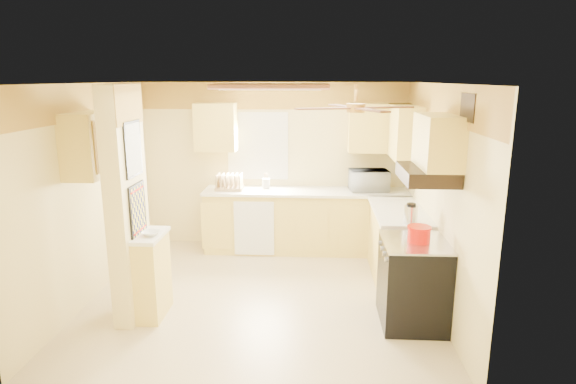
# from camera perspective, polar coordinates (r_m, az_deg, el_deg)

# --- Properties ---
(floor) EXTENTS (4.00, 4.00, 0.00)m
(floor) POSITION_cam_1_polar(r_m,az_deg,el_deg) (5.95, -3.12, -12.12)
(floor) COLOR beige
(floor) RESTS_ON ground
(ceiling) EXTENTS (4.00, 4.00, 0.00)m
(ceiling) POSITION_cam_1_polar(r_m,az_deg,el_deg) (5.37, -3.47, 12.74)
(ceiling) COLOR white
(ceiling) RESTS_ON wall_back
(wall_back) EXTENTS (4.00, 0.00, 4.00)m
(wall_back) POSITION_cam_1_polar(r_m,az_deg,el_deg) (7.38, -1.62, 3.15)
(wall_back) COLOR beige
(wall_back) RESTS_ON floor
(wall_front) EXTENTS (4.00, 0.00, 4.00)m
(wall_front) POSITION_cam_1_polar(r_m,az_deg,el_deg) (3.72, -6.62, -7.25)
(wall_front) COLOR beige
(wall_front) RESTS_ON floor
(wall_left) EXTENTS (0.00, 3.80, 3.80)m
(wall_left) POSITION_cam_1_polar(r_m,az_deg,el_deg) (6.08, -22.35, -0.05)
(wall_left) COLOR beige
(wall_left) RESTS_ON floor
(wall_right) EXTENTS (0.00, 3.80, 3.80)m
(wall_right) POSITION_cam_1_polar(r_m,az_deg,el_deg) (5.66, 17.27, -0.59)
(wall_right) COLOR beige
(wall_right) RESTS_ON floor
(wallpaper_border) EXTENTS (4.00, 0.02, 0.40)m
(wallpaper_border) POSITION_cam_1_polar(r_m,az_deg,el_deg) (7.24, -1.69, 11.33)
(wallpaper_border) COLOR gold
(wallpaper_border) RESTS_ON wall_back
(partition_column) EXTENTS (0.20, 0.70, 2.50)m
(partition_column) POSITION_cam_1_polar(r_m,az_deg,el_deg) (5.34, -18.54, -1.52)
(partition_column) COLOR beige
(partition_column) RESTS_ON floor
(partition_ledge) EXTENTS (0.25, 0.55, 0.90)m
(partition_ledge) POSITION_cam_1_polar(r_m,az_deg,el_deg) (5.51, -15.77, -9.63)
(partition_ledge) COLOR #FFDC6F
(partition_ledge) RESTS_ON floor
(ledge_top) EXTENTS (0.28, 0.58, 0.04)m
(ledge_top) POSITION_cam_1_polar(r_m,az_deg,el_deg) (5.35, -16.08, -4.99)
(ledge_top) COLOR white
(ledge_top) RESTS_ON partition_ledge
(lower_cabinets_back) EXTENTS (3.00, 0.60, 0.90)m
(lower_cabinets_back) POSITION_cam_1_polar(r_m,az_deg,el_deg) (7.25, 2.17, -3.55)
(lower_cabinets_back) COLOR #FFDC6F
(lower_cabinets_back) RESTS_ON floor
(lower_cabinets_right) EXTENTS (0.60, 1.40, 0.90)m
(lower_cabinets_right) POSITION_cam_1_polar(r_m,az_deg,el_deg) (6.39, 12.88, -6.25)
(lower_cabinets_right) COLOR #FFDC6F
(lower_cabinets_right) RESTS_ON floor
(countertop_back) EXTENTS (3.04, 0.64, 0.04)m
(countertop_back) POSITION_cam_1_polar(r_m,az_deg,el_deg) (7.11, 2.20, 0.05)
(countertop_back) COLOR white
(countertop_back) RESTS_ON lower_cabinets_back
(countertop_right) EXTENTS (0.64, 1.44, 0.04)m
(countertop_right) POSITION_cam_1_polar(r_m,az_deg,el_deg) (6.25, 13.01, -2.18)
(countertop_right) COLOR white
(countertop_right) RESTS_ON lower_cabinets_right
(dishwasher_panel) EXTENTS (0.58, 0.02, 0.80)m
(dishwasher_panel) POSITION_cam_1_polar(r_m,az_deg,el_deg) (7.01, -4.04, -4.34)
(dishwasher_panel) COLOR white
(dishwasher_panel) RESTS_ON lower_cabinets_back
(window) EXTENTS (0.92, 0.02, 1.02)m
(window) POSITION_cam_1_polar(r_m,az_deg,el_deg) (7.34, -3.60, 5.46)
(window) COLOR white
(window) RESTS_ON wall_back
(upper_cab_back_left) EXTENTS (0.60, 0.35, 0.70)m
(upper_cab_back_left) POSITION_cam_1_polar(r_m,az_deg,el_deg) (7.24, -8.54, 7.62)
(upper_cab_back_left) COLOR #FFDC6F
(upper_cab_back_left) RESTS_ON wall_back
(upper_cab_back_right) EXTENTS (0.90, 0.35, 0.70)m
(upper_cab_back_right) POSITION_cam_1_polar(r_m,az_deg,el_deg) (7.15, 10.80, 7.46)
(upper_cab_back_right) COLOR #FFDC6F
(upper_cab_back_right) RESTS_ON wall_back
(upper_cab_right) EXTENTS (0.35, 1.00, 0.70)m
(upper_cab_right) POSITION_cam_1_polar(r_m,az_deg,el_deg) (6.73, 13.66, 6.96)
(upper_cab_right) COLOR #FFDC6F
(upper_cab_right) RESTS_ON wall_right
(upper_cab_left_wall) EXTENTS (0.35, 0.75, 0.70)m
(upper_cab_left_wall) POSITION_cam_1_polar(r_m,az_deg,el_deg) (5.69, -22.35, 5.23)
(upper_cab_left_wall) COLOR #FFDC6F
(upper_cab_left_wall) RESTS_ON wall_left
(upper_cab_over_stove) EXTENTS (0.35, 0.76, 0.52)m
(upper_cab_over_stove) POSITION_cam_1_polar(r_m,az_deg,el_deg) (4.97, 17.34, 5.75)
(upper_cab_over_stove) COLOR #FFDC6F
(upper_cab_over_stove) RESTS_ON wall_right
(stove) EXTENTS (0.68, 0.77, 0.92)m
(stove) POSITION_cam_1_polar(r_m,az_deg,el_deg) (5.32, 14.58, -10.27)
(stove) COLOR black
(stove) RESTS_ON floor
(range_hood) EXTENTS (0.50, 0.76, 0.14)m
(range_hood) POSITION_cam_1_polar(r_m,az_deg,el_deg) (5.00, 16.14, 2.04)
(range_hood) COLOR black
(range_hood) RESTS_ON upper_cab_over_stove
(poster_menu) EXTENTS (0.02, 0.42, 0.57)m
(poster_menu) POSITION_cam_1_polar(r_m,az_deg,el_deg) (5.18, -17.88, 4.89)
(poster_menu) COLOR black
(poster_menu) RESTS_ON partition_column
(poster_nashville) EXTENTS (0.02, 0.42, 0.57)m
(poster_nashville) POSITION_cam_1_polar(r_m,az_deg,el_deg) (5.31, -17.38, -2.07)
(poster_nashville) COLOR black
(poster_nashville) RESTS_ON partition_column
(ceiling_light_panel) EXTENTS (1.35, 0.95, 0.06)m
(ceiling_light_panel) POSITION_cam_1_polar(r_m,az_deg,el_deg) (5.86, -1.89, 12.37)
(ceiling_light_panel) COLOR brown
(ceiling_light_panel) RESTS_ON ceiling
(ceiling_fan) EXTENTS (1.15, 1.15, 0.26)m
(ceiling_fan) POSITION_cam_1_polar(r_m,az_deg,el_deg) (4.66, 8.04, 9.91)
(ceiling_fan) COLOR gold
(ceiling_fan) RESTS_ON ceiling
(vent_grate) EXTENTS (0.02, 0.40, 0.25)m
(vent_grate) POSITION_cam_1_polar(r_m,az_deg,el_deg) (4.64, 20.56, 9.37)
(vent_grate) COLOR black
(vent_grate) RESTS_ON wall_right
(microwave) EXTENTS (0.59, 0.43, 0.31)m
(microwave) POSITION_cam_1_polar(r_m,az_deg,el_deg) (7.16, 9.57, 1.38)
(microwave) COLOR white
(microwave) RESTS_ON countertop_back
(bowl) EXTENTS (0.21, 0.21, 0.05)m
(bowl) POSITION_cam_1_polar(r_m,az_deg,el_deg) (5.28, -15.93, -4.73)
(bowl) COLOR white
(bowl) RESTS_ON ledge_top
(dutch_oven) EXTENTS (0.25, 0.25, 0.16)m
(dutch_oven) POSITION_cam_1_polar(r_m,az_deg,el_deg) (5.13, 15.27, -4.81)
(dutch_oven) COLOR red
(dutch_oven) RESTS_ON stove
(kettle) EXTENTS (0.15, 0.15, 0.24)m
(kettle) POSITION_cam_1_polar(r_m,az_deg,el_deg) (5.64, 14.35, -2.56)
(kettle) COLOR silver
(kettle) RESTS_ON countertop_right
(dish_rack) EXTENTS (0.41, 0.31, 0.23)m
(dish_rack) POSITION_cam_1_polar(r_m,az_deg,el_deg) (7.19, -7.00, 0.95)
(dish_rack) COLOR tan
(dish_rack) RESTS_ON countertop_back
(utensil_crock) EXTENTS (0.12, 0.12, 0.23)m
(utensil_crock) POSITION_cam_1_polar(r_m,az_deg,el_deg) (7.23, -2.61, 1.05)
(utensil_crock) COLOR white
(utensil_crock) RESTS_ON countertop_back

